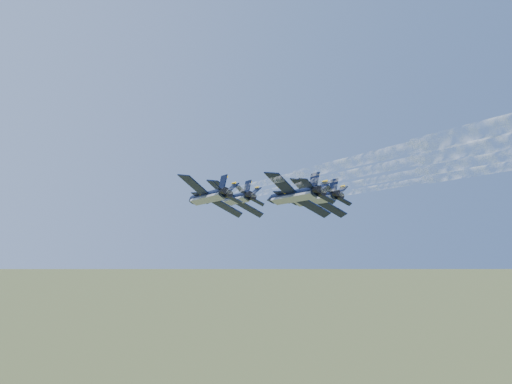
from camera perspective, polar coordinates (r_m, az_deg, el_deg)
jet_lead at (r=110.44m, az=-2.31°, el=-0.70°), size 11.31×16.98×7.01m
jet_left at (r=97.12m, az=-4.84°, el=-0.45°), size 11.31×16.98×7.01m
jet_right at (r=106.62m, az=5.88°, el=-0.63°), size 11.31×16.98×7.01m
jet_slot at (r=92.18m, az=3.76°, el=-0.34°), size 11.31×16.98×7.01m
smoke_trail_lead at (r=59.95m, az=24.02°, el=1.07°), size 12.21×84.68×2.89m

